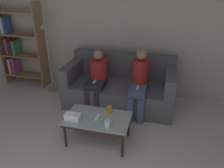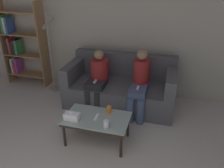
# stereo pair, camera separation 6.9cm
# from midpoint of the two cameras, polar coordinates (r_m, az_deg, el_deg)

# --- Properties ---
(wall_back) EXTENTS (12.00, 0.06, 2.60)m
(wall_back) POSITION_cam_midpoint_polar(r_m,az_deg,el_deg) (4.45, 4.68, 13.50)
(wall_back) COLOR #B7B2A3
(wall_back) RESTS_ON ground_plane
(couch) EXTENTS (2.03, 0.98, 0.93)m
(couch) POSITION_cam_midpoint_polar(r_m,az_deg,el_deg) (4.25, 2.76, -0.81)
(couch) COLOR #515156
(couch) RESTS_ON ground_plane
(coffee_table) EXTENTS (0.95, 0.57, 0.43)m
(coffee_table) POSITION_cam_midpoint_polar(r_m,az_deg,el_deg) (3.24, -3.39, -9.36)
(coffee_table) COLOR #8C9E99
(coffee_table) RESTS_ON ground_plane
(cup_near_left) EXTENTS (0.07, 0.07, 0.11)m
(cup_near_left) POSITION_cam_midpoint_polar(r_m,az_deg,el_deg) (2.99, -0.86, -10.42)
(cup_near_left) COLOR silver
(cup_near_left) RESTS_ON coffee_table
(cup_near_right) EXTENTS (0.07, 0.07, 0.11)m
(cup_near_right) POSITION_cam_midpoint_polar(r_m,az_deg,el_deg) (3.28, -0.23, -6.69)
(cup_near_right) COLOR orange
(cup_near_right) RESTS_ON coffee_table
(tissue_box) EXTENTS (0.22, 0.12, 0.13)m
(tissue_box) POSITION_cam_midpoint_polar(r_m,az_deg,el_deg) (3.19, -9.82, -8.32)
(tissue_box) COLOR white
(tissue_box) RESTS_ON coffee_table
(game_remote) EXTENTS (0.04, 0.15, 0.02)m
(game_remote) POSITION_cam_midpoint_polar(r_m,az_deg,el_deg) (3.21, -3.41, -8.57)
(game_remote) COLOR white
(game_remote) RESTS_ON coffee_table
(bookshelf) EXTENTS (0.98, 0.32, 1.85)m
(bookshelf) POSITION_cam_midpoint_polar(r_m,az_deg,el_deg) (5.35, -22.80, 9.26)
(bookshelf) COLOR #9E754C
(bookshelf) RESTS_ON ground_plane
(standing_lamp) EXTENTS (0.31, 0.26, 1.65)m
(standing_lamp) POSITION_cam_midpoint_polar(r_m,az_deg,el_deg) (4.72, -15.35, 9.77)
(standing_lamp) COLOR gray
(standing_lamp) RESTS_ON ground_plane
(seated_person_left_end) EXTENTS (0.33, 0.63, 1.09)m
(seated_person_left_end) POSITION_cam_midpoint_polar(r_m,az_deg,el_deg) (4.05, -3.27, 1.73)
(seated_person_left_end) COLOR #28282D
(seated_person_left_end) RESTS_ON ground_plane
(seated_person_mid_left) EXTENTS (0.31, 0.68, 1.16)m
(seated_person_mid_left) POSITION_cam_midpoint_polar(r_m,az_deg,el_deg) (3.85, 7.70, 0.49)
(seated_person_mid_left) COLOR #47567A
(seated_person_mid_left) RESTS_ON ground_plane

